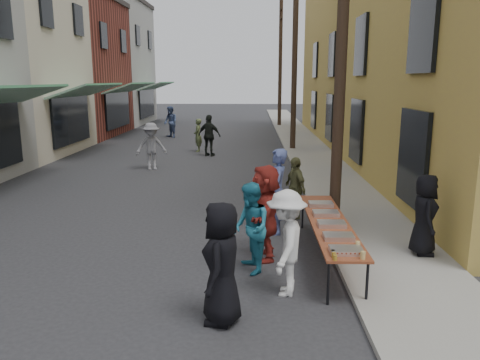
# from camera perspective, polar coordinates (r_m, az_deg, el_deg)

# --- Properties ---
(ground) EXTENTS (120.00, 120.00, 0.00)m
(ground) POSITION_cam_1_polar(r_m,az_deg,el_deg) (8.75, -14.44, -10.86)
(ground) COLOR #28282B
(ground) RESTS_ON ground
(sidewalk) EXTENTS (2.20, 60.00, 0.10)m
(sidewalk) POSITION_cam_1_polar(r_m,az_deg,el_deg) (23.12, 8.15, 3.76)
(sidewalk) COLOR gray
(sidewalk) RESTS_ON ground
(building_ochre) EXTENTS (10.00, 28.00, 10.00)m
(building_ochre) POSITION_cam_1_polar(r_m,az_deg,el_deg) (23.48, 24.33, 15.09)
(building_ochre) COLOR #B79C41
(building_ochre) RESTS_ON ground
(utility_pole_near) EXTENTS (0.26, 0.26, 9.00)m
(utility_pole_near) POSITION_cam_1_polar(r_m,az_deg,el_deg) (10.96, 12.39, 17.83)
(utility_pole_near) COLOR #2D2116
(utility_pole_near) RESTS_ON ground
(utility_pole_mid) EXTENTS (0.26, 0.26, 9.00)m
(utility_pole_mid) POSITION_cam_1_polar(r_m,az_deg,el_deg) (22.84, 6.69, 14.90)
(utility_pole_mid) COLOR #2D2116
(utility_pole_mid) RESTS_ON ground
(utility_pole_far) EXTENTS (0.26, 0.26, 9.00)m
(utility_pole_far) POSITION_cam_1_polar(r_m,az_deg,el_deg) (34.80, 4.93, 13.95)
(utility_pole_far) COLOR #2D2116
(utility_pole_far) RESTS_ON ground
(serving_table) EXTENTS (0.70, 4.00, 0.75)m
(serving_table) POSITION_cam_1_polar(r_m,az_deg,el_deg) (9.01, 10.78, -5.19)
(serving_table) COLOR brown
(serving_table) RESTS_ON ground
(catering_tray_sausage) EXTENTS (0.50, 0.33, 0.08)m
(catering_tray_sausage) POSITION_cam_1_polar(r_m,az_deg,el_deg) (7.44, 12.81, -8.38)
(catering_tray_sausage) COLOR maroon
(catering_tray_sausage) RESTS_ON serving_table
(catering_tray_foil_b) EXTENTS (0.50, 0.33, 0.08)m
(catering_tray_foil_b) POSITION_cam_1_polar(r_m,az_deg,el_deg) (8.05, 11.92, -6.77)
(catering_tray_foil_b) COLOR #B2B2B7
(catering_tray_foil_b) RESTS_ON serving_table
(catering_tray_buns) EXTENTS (0.50, 0.33, 0.08)m
(catering_tray_buns) POSITION_cam_1_polar(r_m,az_deg,el_deg) (8.70, 11.11, -5.29)
(catering_tray_buns) COLOR tan
(catering_tray_buns) RESTS_ON serving_table
(catering_tray_foil_d) EXTENTS (0.50, 0.33, 0.08)m
(catering_tray_foil_d) POSITION_cam_1_polar(r_m,az_deg,el_deg) (9.36, 10.42, -4.01)
(catering_tray_foil_d) COLOR #B2B2B7
(catering_tray_foil_d) RESTS_ON serving_table
(catering_tray_buns_end) EXTENTS (0.50, 0.33, 0.08)m
(catering_tray_buns_end) POSITION_cam_1_polar(r_m,az_deg,el_deg) (10.03, 9.82, -2.90)
(catering_tray_buns_end) COLOR tan
(catering_tray_buns_end) RESTS_ON serving_table
(condiment_jar_a) EXTENTS (0.07, 0.07, 0.08)m
(condiment_jar_a) POSITION_cam_1_polar(r_m,az_deg,el_deg) (7.13, 11.51, -9.25)
(condiment_jar_a) COLOR #A57F26
(condiment_jar_a) RESTS_ON serving_table
(condiment_jar_b) EXTENTS (0.07, 0.07, 0.08)m
(condiment_jar_b) POSITION_cam_1_polar(r_m,az_deg,el_deg) (7.22, 11.38, -8.97)
(condiment_jar_b) COLOR #A57F26
(condiment_jar_b) RESTS_ON serving_table
(condiment_jar_c) EXTENTS (0.07, 0.07, 0.08)m
(condiment_jar_c) POSITION_cam_1_polar(r_m,az_deg,el_deg) (7.31, 11.25, -8.69)
(condiment_jar_c) COLOR #A57F26
(condiment_jar_c) RESTS_ON serving_table
(cup_stack) EXTENTS (0.08, 0.08, 0.12)m
(cup_stack) POSITION_cam_1_polar(r_m,az_deg,el_deg) (7.25, 14.76, -8.88)
(cup_stack) COLOR tan
(cup_stack) RESTS_ON serving_table
(guest_front_a) EXTENTS (0.67, 0.92, 1.74)m
(guest_front_a) POSITION_cam_1_polar(r_m,az_deg,el_deg) (6.58, -2.23, -10.10)
(guest_front_a) COLOR black
(guest_front_a) RESTS_ON ground
(guest_front_b) EXTENTS (0.47, 0.70, 1.90)m
(guest_front_b) POSITION_cam_1_polar(r_m,az_deg,el_deg) (10.33, 4.55, -1.40)
(guest_front_b) COLOR #4B5992
(guest_front_b) RESTS_ON ground
(guest_front_c) EXTENTS (0.79, 0.92, 1.62)m
(guest_front_c) POSITION_cam_1_polar(r_m,az_deg,el_deg) (8.23, 1.28, -5.91)
(guest_front_c) COLOR teal
(guest_front_c) RESTS_ON ground
(guest_front_d) EXTENTS (0.83, 1.20, 1.70)m
(guest_front_d) POSITION_cam_1_polar(r_m,az_deg,el_deg) (7.43, 5.64, -7.66)
(guest_front_d) COLOR silver
(guest_front_d) RESTS_ON ground
(guest_front_e) EXTENTS (0.70, 0.97, 1.53)m
(guest_front_e) POSITION_cam_1_polar(r_m,az_deg,el_deg) (11.57, 6.72, -0.94)
(guest_front_e) COLOR #66673C
(guest_front_e) RESTS_ON ground
(guest_queue_back) EXTENTS (0.55, 1.70, 1.82)m
(guest_queue_back) POSITION_cam_1_polar(r_m,az_deg,el_deg) (8.85, 3.11, -3.94)
(guest_queue_back) COLOR maroon
(guest_queue_back) RESTS_ON ground
(server) EXTENTS (0.59, 0.81, 1.55)m
(server) POSITION_cam_1_polar(r_m,az_deg,el_deg) (9.49, 21.57, -3.95)
(server) COLOR black
(server) RESTS_ON sidewalk
(passerby_left) EXTENTS (1.30, 0.99, 1.79)m
(passerby_left) POSITION_cam_1_polar(r_m,az_deg,el_deg) (18.08, -10.75, 4.06)
(passerby_left) COLOR gray
(passerby_left) RESTS_ON ground
(passerby_mid) EXTENTS (1.17, 0.80, 1.85)m
(passerby_mid) POSITION_cam_1_polar(r_m,az_deg,el_deg) (21.00, -3.75, 5.43)
(passerby_mid) COLOR black
(passerby_mid) RESTS_ON ground
(passerby_right) EXTENTS (0.42, 0.60, 1.57)m
(passerby_right) POSITION_cam_1_polar(r_m,az_deg,el_deg) (22.39, -5.15, 5.46)
(passerby_right) COLOR #4F5D35
(passerby_right) RESTS_ON ground
(passerby_far) EXTENTS (1.11, 1.14, 1.85)m
(passerby_far) POSITION_cam_1_polar(r_m,az_deg,el_deg) (28.11, -8.46, 7.01)
(passerby_far) COLOR #435682
(passerby_far) RESTS_ON ground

